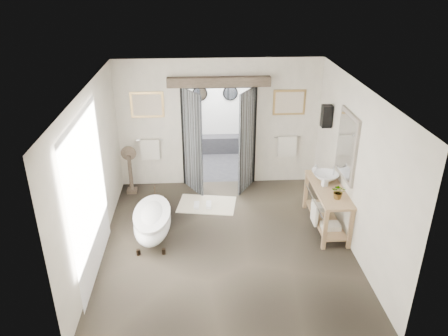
{
  "coord_description": "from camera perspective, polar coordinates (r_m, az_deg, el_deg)",
  "views": [
    {
      "loc": [
        -0.44,
        -6.7,
        4.69
      ],
      "look_at": [
        0.0,
        0.6,
        1.25
      ],
      "focal_mm": 35.0,
      "sensor_mm": 36.0,
      "label": 1
    }
  ],
  "objects": [
    {
      "name": "vanity",
      "position": [
        8.62,
        13.17,
        -4.6
      ],
      "size": [
        0.57,
        1.6,
        0.85
      ],
      "color": "tan",
      "rests_on": "ground_plane"
    },
    {
      "name": "back_wall_dressing",
      "position": [
        9.55,
        -0.62,
        6.08
      ],
      "size": [
        3.82,
        0.76,
        2.52
      ],
      "color": "black",
      "rests_on": "ground_plane"
    },
    {
      "name": "clawfoot_tub",
      "position": [
        8.25,
        -9.32,
        -6.82
      ],
      "size": [
        0.68,
        1.52,
        0.74
      ],
      "color": "black",
      "rests_on": "ground_plane"
    },
    {
      "name": "basin",
      "position": [
        8.67,
        13.17,
        -1.19
      ],
      "size": [
        0.55,
        0.55,
        0.17
      ],
      "primitive_type": "imported",
      "rotation": [
        0.0,
        0.0,
        0.12
      ],
      "color": "white",
      "rests_on": "vanity"
    },
    {
      "name": "soap_bottle_b",
      "position": [
        8.96,
        11.87,
        -0.09
      ],
      "size": [
        0.18,
        0.18,
        0.19
      ],
      "primitive_type": "imported",
      "rotation": [
        0.0,
        0.0,
        0.25
      ],
      "color": "gray",
      "rests_on": "vanity"
    },
    {
      "name": "rug",
      "position": [
        9.38,
        -2.26,
        -4.78
      ],
      "size": [
        1.32,
        0.99,
        0.01
      ],
      "primitive_type": "cube",
      "rotation": [
        0.0,
        0.0,
        -0.17
      ],
      "color": "beige",
      "rests_on": "ground_plane"
    },
    {
      "name": "pedestal_mirror",
      "position": [
        9.88,
        -12.12,
        -0.62
      ],
      "size": [
        0.33,
        0.21,
        1.12
      ],
      "color": "brown",
      "rests_on": "ground_plane"
    },
    {
      "name": "slippers",
      "position": [
        9.3,
        -2.8,
        -4.84
      ],
      "size": [
        0.38,
        0.28,
        0.05
      ],
      "color": "white",
      "rests_on": "rug"
    },
    {
      "name": "soap_bottle_a",
      "position": [
        8.47,
        13.04,
        -1.66
      ],
      "size": [
        0.12,
        0.12,
        0.21
      ],
      "primitive_type": "imported",
      "rotation": [
        0.0,
        0.0,
        0.24
      ],
      "color": "gray",
      "rests_on": "vanity"
    },
    {
      "name": "ground_plane",
      "position": [
        8.19,
        0.25,
        -9.74
      ],
      "size": [
        5.0,
        5.0,
        0.0
      ],
      "primitive_type": "plane",
      "color": "brown"
    },
    {
      "name": "room_shell",
      "position": [
        7.18,
        0.06,
        1.97
      ],
      "size": [
        4.52,
        5.02,
        2.91
      ],
      "color": "beige",
      "rests_on": "ground_plane"
    },
    {
      "name": "plant",
      "position": [
        8.07,
        14.75,
        -3.0
      ],
      "size": [
        0.31,
        0.28,
        0.28
      ],
      "primitive_type": "imported",
      "rotation": [
        0.0,
        0.0,
        -0.28
      ],
      "color": "gray",
      "rests_on": "vanity"
    },
    {
      "name": "shower_room",
      "position": [
        11.35,
        -1.03,
        5.7
      ],
      "size": [
        2.22,
        2.01,
        2.51
      ],
      "color": "#24242A",
      "rests_on": "ground_plane"
    }
  ]
}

